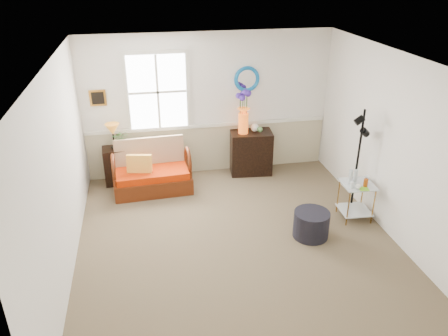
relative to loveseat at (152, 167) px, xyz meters
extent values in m
cube|color=brown|center=(1.11, -1.89, -0.43)|extent=(4.50, 5.00, 0.01)
cube|color=white|center=(1.11, -1.89, 2.17)|extent=(4.50, 5.00, 0.01)
cube|color=white|center=(1.11, 0.61, 0.87)|extent=(4.50, 0.01, 2.60)
cube|color=white|center=(1.11, -4.39, 0.87)|extent=(4.50, 0.01, 2.60)
cube|color=white|center=(-1.14, -1.89, 0.87)|extent=(0.01, 5.00, 2.60)
cube|color=white|center=(3.36, -1.89, 0.87)|extent=(0.01, 5.00, 2.60)
cube|color=#BAAF89|center=(1.11, 0.59, 0.02)|extent=(4.46, 0.02, 0.90)
cube|color=silver|center=(1.11, 0.58, 0.49)|extent=(4.46, 0.04, 0.06)
cube|color=#C17E29|center=(-0.81, 0.59, 1.12)|extent=(0.28, 0.03, 0.28)
torus|color=#0E7CC4|center=(1.81, 0.59, 1.32)|extent=(0.47, 0.07, 0.47)
imported|color=#4F7D41|center=(-0.49, 0.43, 0.37)|extent=(0.29, 0.32, 0.25)
cylinder|color=black|center=(2.21, -1.89, -0.23)|extent=(0.63, 0.63, 0.40)
camera|label=1|loc=(-0.08, -6.93, 3.27)|focal=35.00mm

